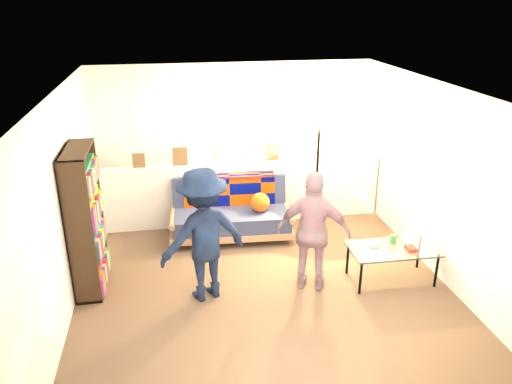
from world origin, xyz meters
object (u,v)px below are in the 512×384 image
coffee_table (393,250)px  person_left (203,235)px  futon_sofa (232,213)px  floor_lamp (318,154)px  person_right (314,232)px  bookshelf (86,225)px

coffee_table → person_left: size_ratio=0.68×
futon_sofa → floor_lamp: 1.55m
floor_lamp → futon_sofa: bearing=-176.0°
futon_sofa → floor_lamp: size_ratio=1.10×
coffee_table → person_left: (-2.34, 0.07, 0.38)m
futon_sofa → person_left: 1.69m
coffee_table → person_right: bearing=178.8°
floor_lamp → person_left: bearing=-138.3°
futon_sofa → bookshelf: bookshelf is taller
coffee_table → person_left: 2.37m
coffee_table → floor_lamp: size_ratio=0.66×
futon_sofa → bookshelf: 2.22m
bookshelf → floor_lamp: (3.20, 1.16, 0.35)m
person_left → person_right: 1.30m
futon_sofa → floor_lamp: bearing=4.0°
bookshelf → futon_sofa: bearing=29.6°
floor_lamp → bookshelf: bearing=-160.0°
bookshelf → coffee_table: 3.75m
futon_sofa → person_right: size_ratio=1.22×
floor_lamp → person_left: size_ratio=1.03×
bookshelf → person_left: 1.44m
futon_sofa → person_left: size_ratio=1.14×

